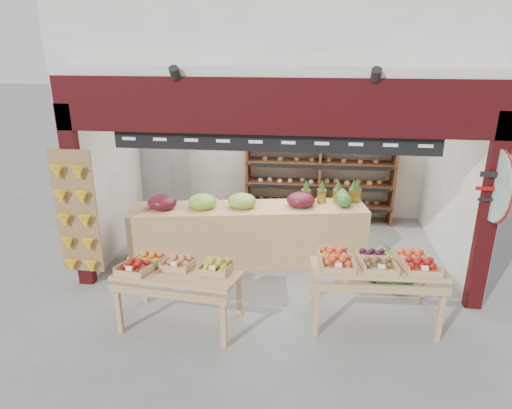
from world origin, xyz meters
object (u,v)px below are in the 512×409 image
at_px(back_shelving, 320,164).
at_px(watermelon_pile, 390,270).
at_px(mid_counter, 248,231).
at_px(refrigerator, 162,171).
at_px(display_table_right, 375,265).
at_px(cardboard_stack, 219,221).
at_px(display_table_left, 173,271).

height_order(back_shelving, watermelon_pile, back_shelving).
distance_m(back_shelving, mid_counter, 2.37).
relative_size(refrigerator, display_table_right, 1.24).
relative_size(back_shelving, cardboard_stack, 2.80).
bearing_deg(mid_counter, display_table_right, -39.70).
height_order(back_shelving, cardboard_stack, back_shelving).
distance_m(mid_counter, display_table_left, 1.94).
distance_m(mid_counter, display_table_right, 2.37).
bearing_deg(cardboard_stack, watermelon_pile, -27.70).
xyz_separation_m(refrigerator, mid_counter, (1.93, -1.66, -0.50)).
height_order(back_shelving, display_table_left, back_shelving).
height_order(cardboard_stack, mid_counter, mid_counter).
relative_size(cardboard_stack, display_table_right, 0.63).
relative_size(back_shelving, display_table_left, 1.88).
distance_m(display_table_left, watermelon_pile, 3.22).
height_order(refrigerator, cardboard_stack, refrigerator).
height_order(back_shelving, mid_counter, back_shelving).
distance_m(refrigerator, display_table_right, 4.90).
relative_size(mid_counter, watermelon_pile, 5.45).
height_order(display_table_right, watermelon_pile, display_table_right).
distance_m(cardboard_stack, display_table_left, 2.88).
bearing_deg(refrigerator, watermelon_pile, -15.57).
bearing_deg(watermelon_pile, cardboard_stack, 152.30).
bearing_deg(display_table_left, back_shelving, 64.14).
bearing_deg(refrigerator, display_table_left, -58.58).
relative_size(back_shelving, display_table_right, 1.78).
bearing_deg(cardboard_stack, mid_counter, -56.54).
relative_size(refrigerator, watermelon_pile, 2.89).
xyz_separation_m(mid_counter, watermelon_pile, (2.19, -0.47, -0.31)).
xyz_separation_m(back_shelving, display_table_left, (-1.83, -3.78, -0.44)).
distance_m(mid_counter, watermelon_pile, 2.26).
height_order(mid_counter, watermelon_pile, mid_counter).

